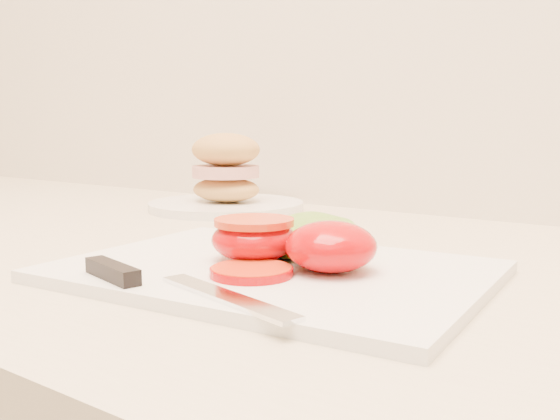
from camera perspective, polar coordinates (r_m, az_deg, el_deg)
The scene contains 7 objects.
cutting_board at distance 0.52m, azimuth -0.66°, elevation -5.63°, with size 0.34×0.25×0.01m, color white.
tomato_half_dome at distance 0.49m, azimuth 4.68°, elevation -3.33°, with size 0.07×0.07×0.04m, color #CD0000.
tomato_half_cut at distance 0.53m, azimuth -2.37°, elevation -2.52°, with size 0.07×0.07×0.04m.
tomato_slice_0 at distance 0.48m, azimuth -2.63°, elevation -5.62°, with size 0.06×0.06×0.01m, color red.
lettuce_leaf_0 at distance 0.58m, azimuth 1.81°, elevation -2.27°, with size 0.15×0.10×0.03m, color #6ABC31.
knife at distance 0.46m, azimuth -11.47°, elevation -6.33°, with size 0.21×0.05×0.01m.
sandwich_plate at distance 0.92m, azimuth -4.96°, elevation 2.50°, with size 0.23×0.23×0.11m.
Camera 1 is at (-0.19, 1.19, 1.06)m, focal length 40.00 mm.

